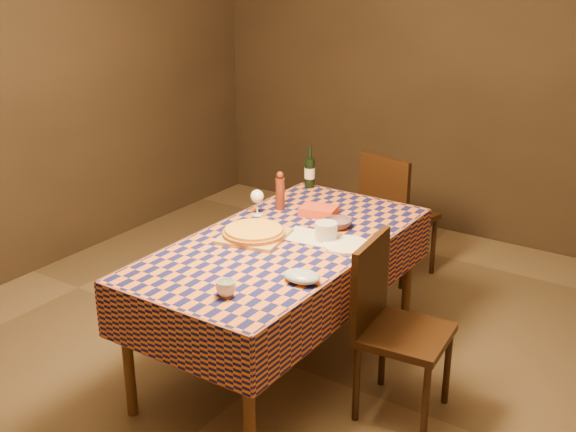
{
  "coord_description": "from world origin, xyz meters",
  "views": [
    {
      "loc": [
        2.04,
        -2.99,
        2.29
      ],
      "look_at": [
        0.0,
        0.05,
        0.9
      ],
      "focal_mm": 45.0,
      "sensor_mm": 36.0,
      "label": 1
    }
  ],
  "objects_px": {
    "bowl": "(338,224)",
    "chair_far": "(393,209)",
    "wine_bottle": "(310,172)",
    "pizza": "(254,232)",
    "white_plate": "(346,245)",
    "cutting_board": "(254,236)",
    "chair_right": "(390,318)",
    "dining_table": "(283,254)"
  },
  "relations": [
    {
      "from": "pizza",
      "to": "wine_bottle",
      "type": "xyz_separation_m",
      "value": [
        -0.22,
        0.92,
        0.07
      ]
    },
    {
      "from": "cutting_board",
      "to": "chair_far",
      "type": "xyz_separation_m",
      "value": [
        0.15,
        1.45,
        -0.26
      ]
    },
    {
      "from": "cutting_board",
      "to": "pizza",
      "type": "bearing_deg",
      "value": 0.0
    },
    {
      "from": "bowl",
      "to": "chair_right",
      "type": "relative_size",
      "value": 0.17
    },
    {
      "from": "bowl",
      "to": "wine_bottle",
      "type": "height_order",
      "value": "wine_bottle"
    },
    {
      "from": "pizza",
      "to": "wine_bottle",
      "type": "distance_m",
      "value": 0.94
    },
    {
      "from": "pizza",
      "to": "bowl",
      "type": "height_order",
      "value": "pizza"
    },
    {
      "from": "bowl",
      "to": "wine_bottle",
      "type": "bearing_deg",
      "value": 134.62
    },
    {
      "from": "pizza",
      "to": "wine_bottle",
      "type": "height_order",
      "value": "wine_bottle"
    },
    {
      "from": "cutting_board",
      "to": "bowl",
      "type": "distance_m",
      "value": 0.49
    },
    {
      "from": "white_plate",
      "to": "bowl",
      "type": "bearing_deg",
      "value": 130.29
    },
    {
      "from": "wine_bottle",
      "to": "chair_right",
      "type": "distance_m",
      "value": 1.44
    },
    {
      "from": "cutting_board",
      "to": "chair_right",
      "type": "distance_m",
      "value": 0.88
    },
    {
      "from": "wine_bottle",
      "to": "white_plate",
      "type": "xyz_separation_m",
      "value": [
        0.7,
        -0.74,
        -0.1
      ]
    },
    {
      "from": "wine_bottle",
      "to": "chair_right",
      "type": "bearing_deg",
      "value": -40.72
    },
    {
      "from": "cutting_board",
      "to": "bowl",
      "type": "relative_size",
      "value": 2.14
    },
    {
      "from": "bowl",
      "to": "white_plate",
      "type": "bearing_deg",
      "value": -49.71
    },
    {
      "from": "dining_table",
      "to": "wine_bottle",
      "type": "height_order",
      "value": "wine_bottle"
    },
    {
      "from": "bowl",
      "to": "wine_bottle",
      "type": "xyz_separation_m",
      "value": [
        -0.52,
        0.53,
        0.08
      ]
    },
    {
      "from": "cutting_board",
      "to": "chair_right",
      "type": "xyz_separation_m",
      "value": [
        0.84,
        0.01,
        -0.26
      ]
    },
    {
      "from": "wine_bottle",
      "to": "chair_far",
      "type": "xyz_separation_m",
      "value": [
        0.36,
        0.54,
        -0.35
      ]
    },
    {
      "from": "dining_table",
      "to": "white_plate",
      "type": "relative_size",
      "value": 7.24
    },
    {
      "from": "pizza",
      "to": "wine_bottle",
      "type": "relative_size",
      "value": 1.64
    },
    {
      "from": "cutting_board",
      "to": "wine_bottle",
      "type": "height_order",
      "value": "wine_bottle"
    },
    {
      "from": "white_plate",
      "to": "chair_right",
      "type": "xyz_separation_m",
      "value": [
        0.36,
        -0.17,
        -0.25
      ]
    },
    {
      "from": "white_plate",
      "to": "chair_right",
      "type": "relative_size",
      "value": 0.27
    },
    {
      "from": "dining_table",
      "to": "chair_right",
      "type": "distance_m",
      "value": 0.7
    },
    {
      "from": "cutting_board",
      "to": "chair_right",
      "type": "height_order",
      "value": "chair_right"
    },
    {
      "from": "chair_far",
      "to": "chair_right",
      "type": "distance_m",
      "value": 1.6
    },
    {
      "from": "cutting_board",
      "to": "chair_far",
      "type": "height_order",
      "value": "chair_far"
    },
    {
      "from": "chair_far",
      "to": "white_plate",
      "type": "bearing_deg",
      "value": -75.36
    },
    {
      "from": "chair_far",
      "to": "chair_right",
      "type": "height_order",
      "value": "same"
    },
    {
      "from": "wine_bottle",
      "to": "chair_far",
      "type": "relative_size",
      "value": 0.3
    },
    {
      "from": "chair_right",
      "to": "wine_bottle",
      "type": "bearing_deg",
      "value": 139.28
    },
    {
      "from": "dining_table",
      "to": "chair_right",
      "type": "xyz_separation_m",
      "value": [
        0.68,
        -0.04,
        -0.17
      ]
    },
    {
      "from": "cutting_board",
      "to": "wine_bottle",
      "type": "bearing_deg",
      "value": 103.34
    },
    {
      "from": "chair_far",
      "to": "dining_table",
      "type": "bearing_deg",
      "value": -89.6
    },
    {
      "from": "cutting_board",
      "to": "wine_bottle",
      "type": "xyz_separation_m",
      "value": [
        -0.22,
        0.92,
        0.09
      ]
    },
    {
      "from": "bowl",
      "to": "chair_right",
      "type": "height_order",
      "value": "chair_right"
    },
    {
      "from": "bowl",
      "to": "chair_far",
      "type": "distance_m",
      "value": 1.11
    },
    {
      "from": "wine_bottle",
      "to": "white_plate",
      "type": "distance_m",
      "value": 1.02
    },
    {
      "from": "pizza",
      "to": "white_plate",
      "type": "relative_size",
      "value": 1.79
    }
  ]
}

